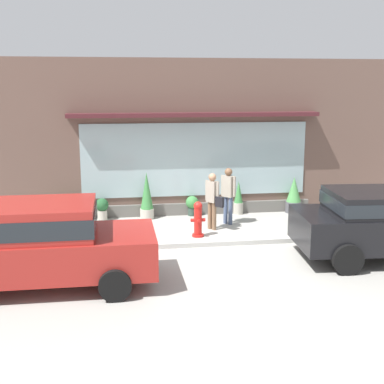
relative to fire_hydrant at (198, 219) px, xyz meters
name	(u,v)px	position (x,y,z in m)	size (l,w,h in m)	color
ground_plane	(212,243)	(0.27, -0.62, -0.47)	(60.00, 60.00, 0.00)	#9E9B93
curb_strip	(214,243)	(0.27, -0.82, -0.41)	(14.00, 0.24, 0.12)	#B2B2AD
storefront	(194,139)	(0.27, 2.57, 1.83)	(14.00, 0.81, 4.69)	brown
fire_hydrant	(198,219)	(0.00, 0.00, 0.00)	(0.39, 0.35, 0.94)	red
pedestrian_with_handbag	(213,198)	(0.51, 0.60, 0.43)	(0.45, 0.56, 1.57)	brown
pedestrian_passerby	(228,191)	(1.05, 1.12, 0.48)	(0.37, 0.41, 1.62)	#475675
parked_car_red	(41,241)	(-3.57, -2.91, 0.47)	(4.27, 2.07, 1.68)	maroon
potted_plant_near_hydrant	(147,197)	(-1.21, 2.05, 0.20)	(0.41, 0.41, 1.39)	#B7B2A3
potted_plant_window_right	(238,198)	(1.62, 2.21, 0.02)	(0.30, 0.30, 1.02)	#B7B2A3
potted_plant_window_center	(67,211)	(-3.51, 1.88, -0.12)	(0.51, 0.51, 0.73)	#33473D
potted_plant_corner_tall	(294,196)	(3.37, 2.14, 0.07)	(0.50, 0.50, 1.12)	#4C4C51
potted_plant_doorstep	(192,204)	(0.18, 2.22, -0.12)	(0.39, 0.39, 0.60)	#33473D
potted_plant_window_left	(334,204)	(4.65, 2.03, -0.21)	(0.32, 0.32, 0.48)	#33473D
potted_plant_low_front	(102,208)	(-2.53, 2.06, -0.10)	(0.39, 0.39, 0.66)	#B7B2A3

